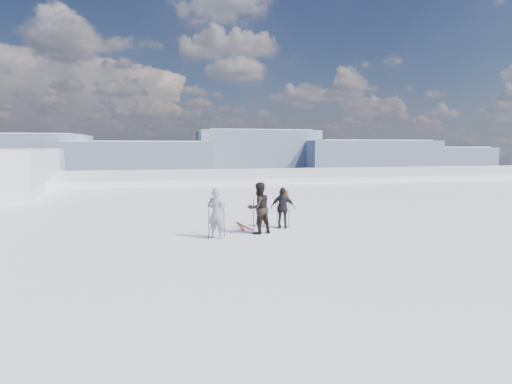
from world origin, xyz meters
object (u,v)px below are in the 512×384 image
Objects in this scene: skier_grey at (216,213)px; skier_dark at (259,208)px; skis_loose at (242,226)px; skier_pack at (283,208)px.

skier_dark reaches higher than skier_grey.
skis_loose is (1.27, 1.85, -0.90)m from skier_grey.
skier_grey is 1.70m from skier_dark.
skis_loose is at bearing -1.21° from skier_pack.
skier_pack is (2.79, 1.17, -0.09)m from skier_grey.
skier_dark is (1.64, 0.44, 0.06)m from skier_grey.
skier_pack is at bearing -24.20° from skis_loose.
skier_dark is at bearing -75.27° from skis_loose.
skis_loose is (-0.37, 1.41, -0.95)m from skier_dark.
skis_loose is at bearing -92.68° from skier_grey.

